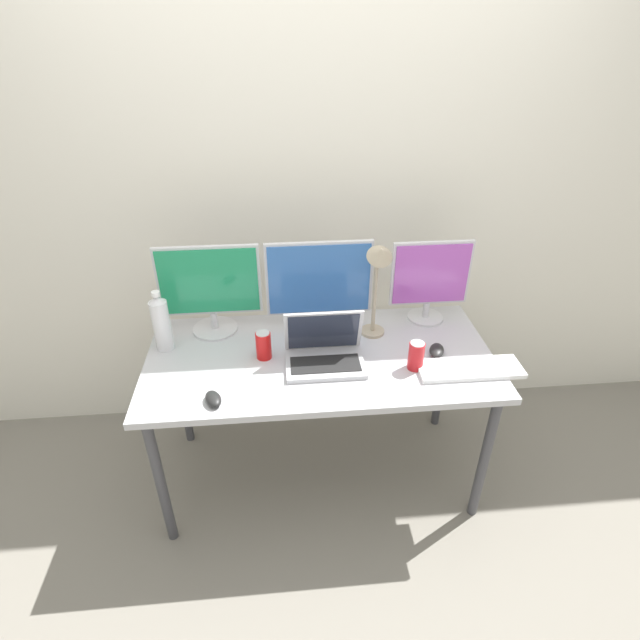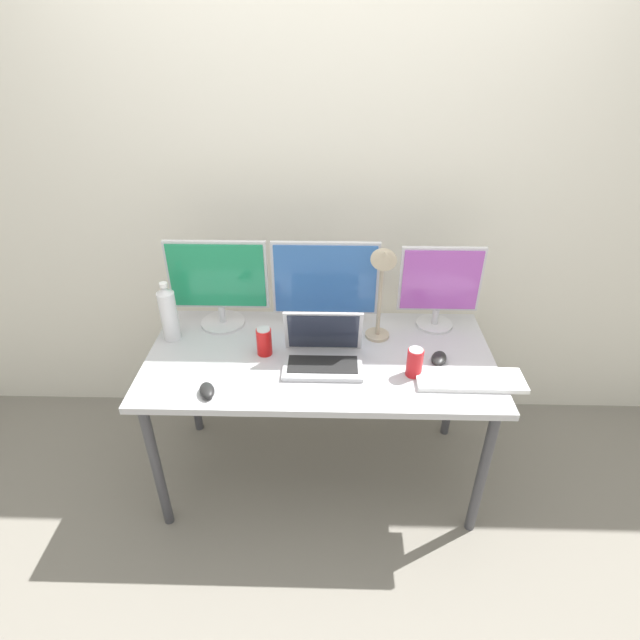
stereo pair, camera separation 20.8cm
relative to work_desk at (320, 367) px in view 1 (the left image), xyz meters
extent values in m
plane|color=gray|center=(0.00, 0.00, -0.67)|extent=(16.00, 16.00, 0.00)
cube|color=silver|center=(0.00, 0.59, 0.63)|extent=(7.00, 0.08, 2.60)
cylinder|color=#424247|center=(-0.69, -0.30, -0.32)|extent=(0.04, 0.04, 0.71)
cylinder|color=#424247|center=(0.69, -0.30, -0.32)|extent=(0.04, 0.04, 0.71)
cylinder|color=#424247|center=(-0.69, 0.30, -0.32)|extent=(0.04, 0.04, 0.71)
cylinder|color=#424247|center=(0.69, 0.30, -0.32)|extent=(0.04, 0.04, 0.71)
cube|color=#B7B7BC|center=(0.00, 0.00, 0.05)|extent=(1.51, 0.73, 0.03)
cylinder|color=silver|center=(-0.47, 0.25, 0.07)|extent=(0.21, 0.21, 0.01)
cylinder|color=silver|center=(-0.47, 0.25, 0.12)|extent=(0.03, 0.03, 0.08)
cube|color=silver|center=(-0.47, 0.25, 0.33)|extent=(0.46, 0.02, 0.33)
cube|color=#1E8C59|center=(-0.47, 0.24, 0.33)|extent=(0.43, 0.01, 0.31)
cylinder|color=silver|center=(0.02, 0.24, 0.07)|extent=(0.21, 0.21, 0.01)
cylinder|color=silver|center=(0.02, 0.24, 0.11)|extent=(0.03, 0.03, 0.07)
cube|color=silver|center=(0.02, 0.24, 0.32)|extent=(0.48, 0.02, 0.35)
cube|color=#3366B2|center=(0.02, 0.22, 0.32)|extent=(0.46, 0.01, 0.33)
cylinder|color=silver|center=(0.54, 0.26, 0.07)|extent=(0.17, 0.17, 0.01)
cylinder|color=silver|center=(0.54, 0.26, 0.12)|extent=(0.03, 0.03, 0.08)
cube|color=silver|center=(0.54, 0.26, 0.31)|extent=(0.37, 0.02, 0.31)
cube|color=#A54CB2|center=(0.54, 0.25, 0.31)|extent=(0.35, 0.01, 0.29)
cube|color=#B7B7BC|center=(0.01, -0.08, 0.08)|extent=(0.33, 0.22, 0.02)
cube|color=black|center=(0.01, -0.10, 0.09)|extent=(0.29, 0.12, 0.00)
cube|color=#B7B7BC|center=(0.01, 0.00, 0.19)|extent=(0.33, 0.07, 0.22)
cube|color=#232838|center=(0.01, -0.01, 0.19)|extent=(0.30, 0.06, 0.19)
cube|color=white|center=(0.61, -0.17, 0.08)|extent=(0.43, 0.15, 0.02)
ellipsoid|color=black|center=(0.51, -0.04, 0.09)|extent=(0.10, 0.12, 0.04)
ellipsoid|color=black|center=(-0.44, -0.27, 0.09)|extent=(0.09, 0.11, 0.04)
cylinder|color=silver|center=(-0.68, 0.12, 0.19)|extent=(0.08, 0.08, 0.23)
cone|color=silver|center=(-0.68, 0.12, 0.32)|extent=(0.07, 0.07, 0.03)
cylinder|color=white|center=(-0.68, 0.12, 0.34)|extent=(0.03, 0.03, 0.02)
cylinder|color=red|center=(0.39, -0.13, 0.13)|extent=(0.07, 0.07, 0.12)
cylinder|color=silver|center=(0.39, -0.13, 0.19)|extent=(0.06, 0.06, 0.00)
cylinder|color=red|center=(-0.24, 0.01, 0.13)|extent=(0.07, 0.07, 0.12)
cylinder|color=silver|center=(-0.24, 0.01, 0.19)|extent=(0.06, 0.06, 0.00)
cylinder|color=tan|center=(0.26, 0.16, 0.07)|extent=(0.11, 0.11, 0.01)
cylinder|color=tan|center=(0.26, 0.16, 0.28)|extent=(0.02, 0.02, 0.39)
cone|color=tan|center=(0.26, 0.10, 0.50)|extent=(0.11, 0.12, 0.11)
camera|label=1|loc=(-0.16, -1.76, 1.34)|focal=28.00mm
camera|label=2|loc=(0.04, -1.77, 1.34)|focal=28.00mm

